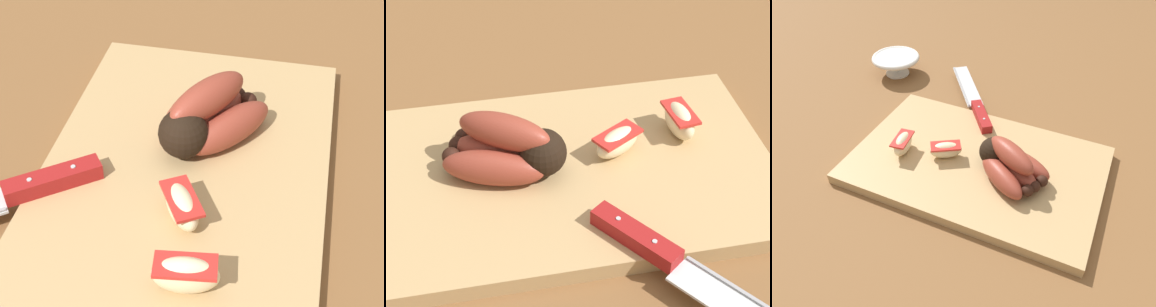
% 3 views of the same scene
% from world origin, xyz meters
% --- Properties ---
extents(ground_plane, '(6.00, 6.00, 0.00)m').
position_xyz_m(ground_plane, '(0.00, 0.00, 0.00)').
color(ground_plane, brown).
extents(cutting_board, '(0.46, 0.30, 0.02)m').
position_xyz_m(cutting_board, '(0.02, 0.01, 0.01)').
color(cutting_board, tan).
rests_on(cutting_board, ground_plane).
extents(banana_bunch, '(0.14, 0.13, 0.07)m').
position_xyz_m(banana_bunch, '(0.08, -0.01, 0.05)').
color(banana_bunch, black).
rests_on(banana_bunch, cutting_board).
extents(chefs_knife, '(0.19, 0.24, 0.02)m').
position_xyz_m(chefs_knife, '(-0.06, 0.17, 0.03)').
color(chefs_knife, silver).
rests_on(chefs_knife, cutting_board).
extents(apple_wedge_near, '(0.07, 0.05, 0.03)m').
position_xyz_m(apple_wedge_near, '(-0.04, -0.01, 0.04)').
color(apple_wedge_near, beige).
rests_on(apple_wedge_near, cutting_board).
extents(apple_wedge_middle, '(0.03, 0.06, 0.04)m').
position_xyz_m(apple_wedge_middle, '(-0.12, -0.03, 0.04)').
color(apple_wedge_middle, beige).
rests_on(apple_wedge_middle, cutting_board).
extents(ceramic_bowl, '(0.12, 0.12, 0.05)m').
position_xyz_m(ceramic_bowl, '(-0.32, 0.25, 0.03)').
color(ceramic_bowl, silver).
rests_on(ceramic_bowl, ground_plane).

